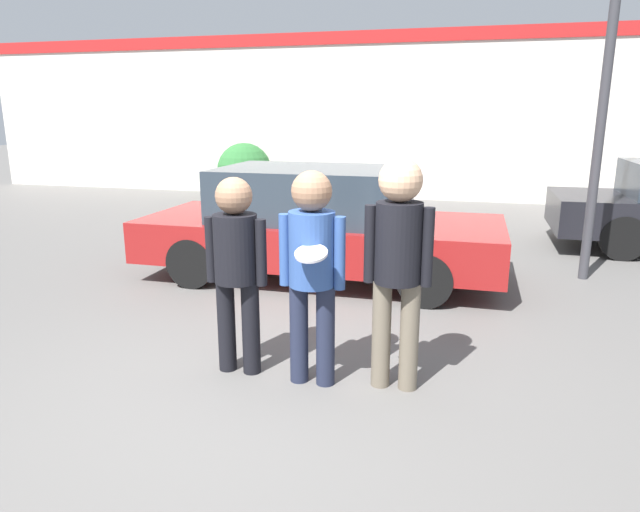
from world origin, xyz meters
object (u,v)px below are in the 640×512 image
at_px(person_left, 236,259).
at_px(parked_car_near, 319,224).
at_px(person_right, 398,253).
at_px(shrub, 244,170).
at_px(person_middle_with_frisbee, 312,260).

relative_size(person_left, parked_car_near, 0.36).
distance_m(person_left, person_right, 1.31).
xyz_separation_m(person_left, parked_car_near, (-0.09, 2.92, -0.26)).
distance_m(person_right, shrub, 10.62).
relative_size(person_middle_with_frisbee, person_right, 0.94).
bearing_deg(person_middle_with_frisbee, person_left, 175.81).
bearing_deg(parked_car_near, shrub, 119.70).
xyz_separation_m(person_right, shrub, (-5.08, 9.32, -0.42)).
xyz_separation_m(person_middle_with_frisbee, parked_car_near, (-0.74, 2.97, -0.31)).
bearing_deg(person_middle_with_frisbee, parked_car_near, 104.09).
relative_size(person_left, person_middle_with_frisbee, 0.96).
height_order(person_middle_with_frisbee, parked_car_near, person_middle_with_frisbee).
height_order(person_middle_with_frisbee, shrub, person_middle_with_frisbee).
xyz_separation_m(parked_car_near, shrub, (-3.68, 6.45, -0.03)).
xyz_separation_m(person_left, shrub, (-3.77, 9.37, -0.29)).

